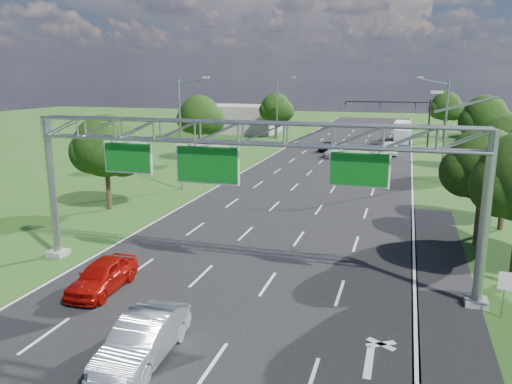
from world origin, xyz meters
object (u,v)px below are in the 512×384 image
at_px(sign_gantry, 242,145).
at_px(silver_sedan, 143,339).
at_px(box_truck, 402,132).
at_px(traffic_signal, 404,112).
at_px(regulatory_sign, 505,285).
at_px(red_coupe, 102,275).

xyz_separation_m(sign_gantry, silver_sedan, (-1.07, -8.40, -6.06)).
height_order(silver_sedan, box_truck, box_truck).
bearing_deg(sign_gantry, traffic_signal, 82.32).
height_order(sign_gantry, box_truck, sign_gantry).
height_order(regulatory_sign, silver_sedan, regulatory_sign).
distance_m(traffic_signal, red_coupe, 58.18).
relative_size(traffic_signal, silver_sedan, 2.43).
relative_size(regulatory_sign, traffic_signal, 0.17).
bearing_deg(red_coupe, box_truck, 76.10).
bearing_deg(silver_sedan, sign_gantry, 80.67).
xyz_separation_m(red_coupe, silver_sedan, (4.94, -4.90, 0.06)).
height_order(regulatory_sign, box_truck, box_truck).
distance_m(regulatory_sign, box_truck, 61.87).
bearing_deg(traffic_signal, box_truck, 91.22).
height_order(red_coupe, box_truck, box_truck).
bearing_deg(red_coupe, sign_gantry, 27.78).
bearing_deg(silver_sedan, red_coupe, 133.11).
distance_m(sign_gantry, traffic_signal, 53.51).
xyz_separation_m(silver_sedan, box_truck, (8.05, 69.04, 0.67)).
xyz_separation_m(traffic_signal, red_coupe, (-13.15, -56.50, -4.39)).
bearing_deg(box_truck, silver_sedan, -94.73).
distance_m(silver_sedan, box_truck, 69.51).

